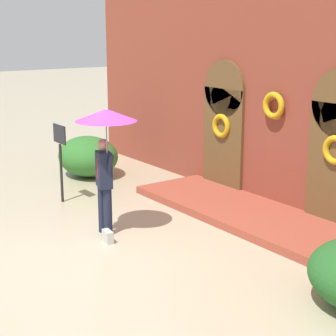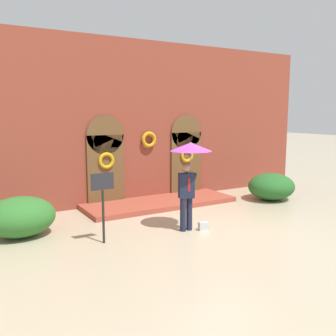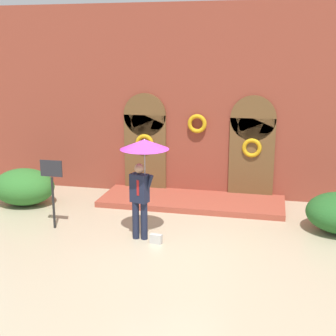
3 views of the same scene
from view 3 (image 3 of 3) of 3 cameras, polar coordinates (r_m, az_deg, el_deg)
ground_plane at (r=10.65m, az=0.04°, el=-9.47°), size 80.00×80.00×0.00m
building_facade at (r=13.94m, az=3.81°, el=7.54°), size 14.00×2.30×5.60m
person_with_umbrella at (r=10.46m, az=-3.04°, el=1.10°), size 1.10×1.10×2.36m
handbag at (r=10.74m, az=-1.47°, el=-8.63°), size 0.29×0.16×0.22m
sign_post at (r=11.65m, az=-13.95°, el=-1.75°), size 0.56×0.06×1.72m
shrub_left at (r=13.89m, az=-17.16°, el=-2.20°), size 1.76×1.46×1.03m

